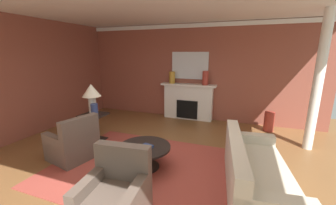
# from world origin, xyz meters

# --- Properties ---
(ground_plane) EXTENTS (9.45, 9.45, 0.00)m
(ground_plane) POSITION_xyz_m (0.00, 0.00, 0.00)
(ground_plane) COLOR brown
(wall_fireplace) EXTENTS (7.87, 0.12, 3.07)m
(wall_fireplace) POSITION_xyz_m (0.00, 3.27, 1.53)
(wall_fireplace) COLOR brown
(wall_fireplace) RESTS_ON ground_plane
(wall_window) EXTENTS (0.12, 7.03, 3.07)m
(wall_window) POSITION_xyz_m (-3.70, 0.30, 1.53)
(wall_window) COLOR brown
(wall_window) RESTS_ON ground_plane
(ceiling_panel) EXTENTS (7.87, 7.03, 0.06)m
(ceiling_panel) POSITION_xyz_m (0.00, 0.30, 3.10)
(ceiling_panel) COLOR white
(crown_moulding) EXTENTS (7.87, 0.08, 0.12)m
(crown_moulding) POSITION_xyz_m (0.00, 3.19, 2.99)
(crown_moulding) COLOR white
(area_rug) EXTENTS (3.56, 2.71, 0.01)m
(area_rug) POSITION_xyz_m (-0.07, -0.20, 0.01)
(area_rug) COLOR #993D33
(area_rug) RESTS_ON ground_plane
(fireplace) EXTENTS (1.80, 0.35, 1.18)m
(fireplace) POSITION_xyz_m (-0.08, 3.06, 0.56)
(fireplace) COLOR white
(fireplace) RESTS_ON ground_plane
(mantel_mirror) EXTENTS (1.20, 0.04, 0.86)m
(mantel_mirror) POSITION_xyz_m (-0.08, 3.18, 1.76)
(mantel_mirror) COLOR silver
(sofa) EXTENTS (1.15, 2.19, 0.85)m
(sofa) POSITION_xyz_m (1.88, -0.25, 0.30)
(sofa) COLOR beige
(sofa) RESTS_ON ground_plane
(armchair_near_window) EXTENTS (0.96, 0.96, 0.95)m
(armchair_near_window) POSITION_xyz_m (-1.61, -0.39, 0.31)
(armchair_near_window) COLOR brown
(armchair_near_window) RESTS_ON ground_plane
(armchair_facing_fireplace) EXTENTS (0.88, 0.88, 0.95)m
(armchair_facing_fireplace) POSITION_xyz_m (0.14, -1.48, 0.31)
(armchair_facing_fireplace) COLOR brown
(armchair_facing_fireplace) RESTS_ON ground_plane
(coffee_table) EXTENTS (1.00, 1.00, 0.45)m
(coffee_table) POSITION_xyz_m (-0.07, -0.20, 0.34)
(coffee_table) COLOR black
(coffee_table) RESTS_ON ground_plane
(side_table) EXTENTS (0.56, 0.56, 0.70)m
(side_table) POSITION_xyz_m (-1.80, 0.49, 0.40)
(side_table) COLOR black
(side_table) RESTS_ON ground_plane
(table_lamp) EXTENTS (0.44, 0.44, 0.75)m
(table_lamp) POSITION_xyz_m (-1.80, 0.49, 1.22)
(table_lamp) COLOR beige
(table_lamp) RESTS_ON side_table
(vase_mantel_right) EXTENTS (0.19, 0.19, 0.43)m
(vase_mantel_right) POSITION_xyz_m (0.47, 3.01, 1.40)
(vase_mantel_right) COLOR #9E3328
(vase_mantel_right) RESTS_ON fireplace
(vase_tall_corner) EXTENTS (0.27, 0.27, 0.55)m
(vase_tall_corner) POSITION_xyz_m (2.36, 2.76, 0.28)
(vase_tall_corner) COLOR #9E3328
(vase_tall_corner) RESTS_ON ground_plane
(vase_mantel_left) EXTENTS (0.19, 0.19, 0.38)m
(vase_mantel_left) POSITION_xyz_m (-0.63, 3.01, 1.37)
(vase_mantel_left) COLOR #B7892D
(vase_mantel_left) RESTS_ON fireplace
(vase_on_side_table) EXTENTS (0.16, 0.16, 0.31)m
(vase_on_side_table) POSITION_xyz_m (-1.65, 0.37, 0.85)
(vase_on_side_table) COLOR navy
(vase_on_side_table) RESTS_ON side_table
(book_red_cover) EXTENTS (0.25, 0.24, 0.05)m
(book_red_cover) POSITION_xyz_m (0.01, -0.26, 0.47)
(book_red_cover) COLOR navy
(book_red_cover) RESTS_ON coffee_table
(column_white) EXTENTS (0.20, 0.20, 3.07)m
(column_white) POSITION_xyz_m (3.12, 1.86, 1.53)
(column_white) COLOR white
(column_white) RESTS_ON ground_plane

